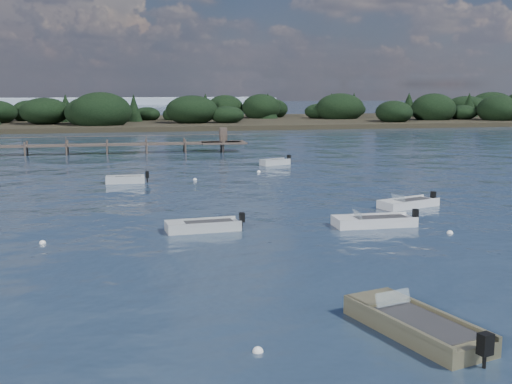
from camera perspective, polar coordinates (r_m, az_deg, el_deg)
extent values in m
plane|color=#19273A|center=(84.83, -6.78, 4.38)|extent=(400.00, 400.00, 0.00)
cube|color=#A7ACAE|center=(33.74, -4.74, -3.27)|extent=(3.95, 1.79, 0.64)
cube|color=#A7ACAE|center=(33.41, -7.20, -2.78)|extent=(1.03, 1.39, 0.13)
cube|color=#29292B|center=(33.74, -4.24, -2.74)|extent=(2.70, 1.39, 0.11)
cube|color=#A7ACAE|center=(33.02, -4.52, -2.89)|extent=(3.83, 0.44, 0.13)
cube|color=#A7ACAE|center=(34.31, -4.97, -2.42)|extent=(3.83, 0.44, 0.13)
cube|color=black|center=(34.11, -1.26, -2.27)|extent=(0.28, 0.33, 0.50)
cylinder|color=black|center=(34.20, -1.26, -2.99)|extent=(0.10, 0.10, 0.50)
cube|color=silver|center=(35.32, 10.44, -2.82)|extent=(4.39, 1.65, 0.64)
cube|color=silver|center=(34.67, 7.90, -2.35)|extent=(1.05, 1.48, 0.13)
cube|color=#29292B|center=(35.39, 10.98, -2.31)|extent=(2.98, 1.32, 0.11)
cube|color=silver|center=(34.55, 10.93, -2.47)|extent=(4.39, 0.11, 0.13)
cube|color=silver|center=(35.94, 10.01, -1.98)|extent=(4.39, 0.11, 0.13)
cube|color=black|center=(36.17, 13.99, -1.87)|extent=(0.26, 0.31, 0.50)
cylinder|color=black|center=(36.26, 13.97, -2.55)|extent=(0.09, 0.09, 0.50)
cube|color=silver|center=(34.86, 9.00, -1.94)|extent=(0.14, 1.18, 0.38)
cube|color=#6D6749|center=(20.72, 13.98, -11.83)|extent=(3.17, 5.30, 0.76)
cube|color=#6D6749|center=(21.92, 10.71, -9.27)|extent=(1.93, 1.61, 0.15)
cube|color=#29292B|center=(20.31, 14.77, -11.22)|extent=(2.37, 3.67, 0.13)
cube|color=#6D6749|center=(20.03, 12.15, -11.16)|extent=(1.53, 4.82, 0.15)
cube|color=#6D6749|center=(21.11, 15.80, -10.21)|extent=(1.53, 4.82, 0.15)
cube|color=black|center=(18.71, 19.71, -12.60)|extent=(0.44, 0.39, 0.60)
cylinder|color=black|center=(18.91, 19.62, -14.07)|extent=(0.13, 0.13, 0.60)
cube|color=silver|center=(21.25, 12.08, -9.18)|extent=(1.32, 0.54, 0.45)
cube|color=#A7ACAE|center=(50.71, -11.54, 0.90)|extent=(2.95, 1.20, 0.69)
cube|color=#A7ACAE|center=(50.68, -12.82, 1.31)|extent=(0.71, 1.06, 0.14)
cube|color=#29292B|center=(50.66, -11.29, 1.27)|extent=(2.01, 0.95, 0.12)
cube|color=#A7ACAE|center=(50.13, -11.56, 1.26)|extent=(2.94, 0.14, 0.14)
cube|color=#A7ACAE|center=(51.18, -11.55, 1.43)|extent=(2.94, 0.14, 0.14)
cube|color=black|center=(50.64, -9.65, 1.54)|extent=(0.28, 0.34, 0.54)
cylinder|color=black|center=(50.71, -9.64, 1.01)|extent=(0.10, 0.10, 0.54)
cube|color=silver|center=(41.11, 13.38, -1.18)|extent=(4.21, 2.75, 0.61)
cube|color=silver|center=(40.02, 11.87, -0.89)|extent=(1.35, 1.58, 0.12)
cube|color=#29292B|center=(41.27, 13.71, -0.75)|extent=(2.93, 2.04, 0.11)
cube|color=silver|center=(40.56, 14.08, -0.84)|extent=(3.74, 1.45, 0.12)
cube|color=silver|center=(41.53, 12.73, -0.55)|extent=(3.74, 1.45, 0.12)
cube|color=black|center=(42.56, 15.48, -0.28)|extent=(0.33, 0.36, 0.48)
cylinder|color=black|center=(42.63, 15.46, -0.83)|extent=(0.11, 0.11, 0.48)
cube|color=silver|center=(40.41, 12.53, -0.51)|extent=(0.50, 1.05, 0.37)
cube|color=#A7ACAE|center=(61.04, 1.69, 2.52)|extent=(3.06, 2.09, 0.66)
cube|color=#A7ACAE|center=(60.40, 0.85, 2.82)|extent=(1.01, 1.20, 0.13)
cube|color=#29292B|center=(61.13, 1.87, 2.83)|extent=(2.13, 1.55, 0.11)
cube|color=#A7ACAE|center=(60.57, 1.97, 2.84)|extent=(2.69, 1.14, 0.13)
cube|color=#A7ACAE|center=(61.42, 1.43, 2.93)|extent=(2.69, 1.14, 0.13)
cube|color=black|center=(61.91, 2.95, 3.08)|extent=(0.36, 0.40, 0.52)
cylinder|color=black|center=(61.96, 2.94, 2.67)|extent=(0.12, 0.12, 0.52)
sphere|color=white|center=(18.90, 0.16, -14.03)|extent=(0.32, 0.32, 0.32)
sphere|color=white|center=(34.49, 16.85, -3.53)|extent=(0.32, 0.32, 0.32)
sphere|color=white|center=(32.62, -18.45, -4.35)|extent=(0.32, 0.32, 0.32)
sphere|color=white|center=(51.53, -5.44, 1.07)|extent=(0.32, 0.32, 0.32)
sphere|color=white|center=(55.90, 0.25, 1.78)|extent=(0.32, 0.32, 0.32)
cube|color=#50433B|center=(73.30, -2.92, 4.41)|extent=(5.00, 3.20, 0.18)
cube|color=#50433B|center=(73.22, -2.92, 5.11)|extent=(0.80, 0.80, 1.60)
cylinder|color=#50433B|center=(72.57, -19.86, 3.32)|extent=(0.20, 0.20, 2.20)
cylinder|color=#50433B|center=(74.25, -19.67, 3.46)|extent=(0.20, 0.20, 2.20)
cylinder|color=#50433B|center=(72.05, -16.50, 3.46)|extent=(0.20, 0.20, 2.20)
cylinder|color=#50433B|center=(73.74, -16.38, 3.60)|extent=(0.20, 0.20, 2.20)
cylinder|color=#50433B|center=(71.78, -13.10, 3.58)|extent=(0.20, 0.20, 2.20)
cylinder|color=#50433B|center=(73.48, -13.06, 3.72)|extent=(0.20, 0.20, 2.20)
cylinder|color=#50433B|center=(71.77, -9.69, 3.69)|extent=(0.20, 0.20, 2.20)
cylinder|color=#50433B|center=(73.47, -9.73, 3.82)|extent=(0.20, 0.20, 2.20)
cylinder|color=#50433B|center=(72.00, -6.29, 3.79)|extent=(0.20, 0.20, 2.20)
cylinder|color=#50433B|center=(73.70, -6.40, 3.92)|extent=(0.20, 0.20, 2.20)
cylinder|color=#50433B|center=(72.49, -2.92, 3.87)|extent=(0.20, 0.20, 2.20)
cylinder|color=#50433B|center=(74.18, -3.11, 4.00)|extent=(0.20, 0.20, 2.20)
cube|color=black|center=(128.40, 3.03, 6.17)|extent=(190.00, 40.00, 1.60)
ellipsoid|color=black|center=(128.27, 3.04, 7.42)|extent=(180.50, 36.00, 4.40)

